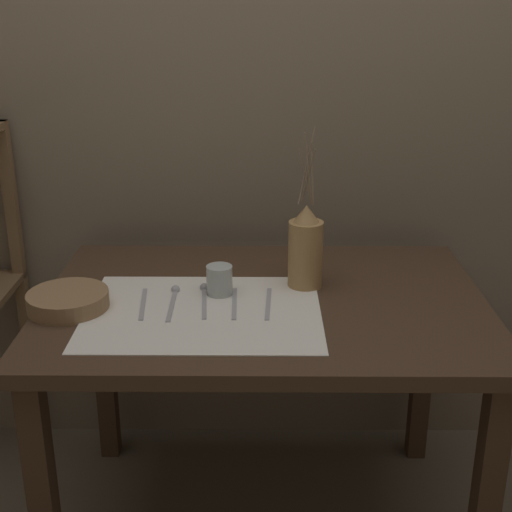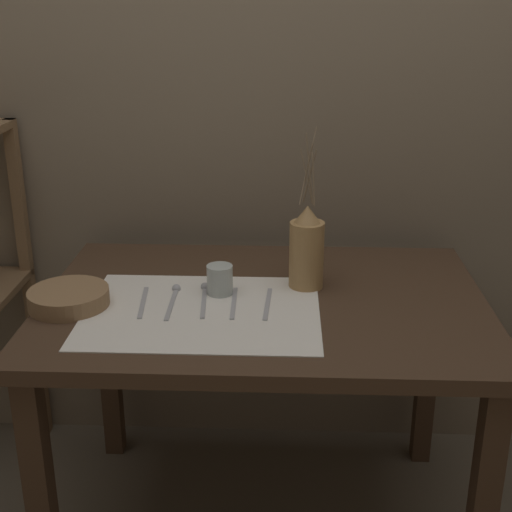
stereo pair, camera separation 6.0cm
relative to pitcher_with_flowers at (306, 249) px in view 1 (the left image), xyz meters
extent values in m
cube|color=#7A6B56|center=(-0.11, 0.44, 0.34)|extent=(7.00, 0.06, 2.40)
cube|color=#422D1E|center=(-0.11, -0.08, -0.13)|extent=(1.19, 0.83, 0.04)
cube|color=#422D1E|center=(-0.65, -0.44, -0.51)|extent=(0.06, 0.06, 0.71)
cube|color=#422D1E|center=(0.42, -0.44, -0.51)|extent=(0.06, 0.06, 0.71)
cube|color=#422D1E|center=(-0.65, 0.27, -0.51)|extent=(0.06, 0.06, 0.71)
cube|color=#422D1E|center=(0.42, 0.27, -0.51)|extent=(0.06, 0.06, 0.71)
cube|color=brown|center=(-0.93, 0.37, -0.29)|extent=(0.04, 0.04, 1.15)
cube|color=white|center=(-0.27, -0.18, -0.11)|extent=(0.60, 0.47, 0.00)
cylinder|color=#A87F4C|center=(0.00, 0.00, -0.02)|extent=(0.09, 0.09, 0.19)
cone|color=#A87F4C|center=(0.00, 0.00, 0.10)|extent=(0.07, 0.07, 0.05)
cylinder|color=#847056|center=(0.00, 0.00, 0.22)|extent=(0.03, 0.02, 0.20)
cylinder|color=#847056|center=(-0.01, 0.00, 0.21)|extent=(0.03, 0.03, 0.17)
cylinder|color=#847056|center=(0.00, 0.01, 0.23)|extent=(0.05, 0.04, 0.20)
cylinder|color=#847056|center=(0.01, -0.01, 0.20)|extent=(0.01, 0.02, 0.15)
cylinder|color=#847056|center=(0.00, 0.02, 0.20)|extent=(0.04, 0.03, 0.15)
cylinder|color=#847056|center=(0.00, 0.01, 0.20)|extent=(0.04, 0.01, 0.15)
cylinder|color=#8E6B47|center=(-0.62, -0.16, -0.09)|extent=(0.21, 0.21, 0.05)
cylinder|color=#B7C1BC|center=(-0.23, -0.06, -0.07)|extent=(0.07, 0.07, 0.08)
cube|color=#A8A8AD|center=(-0.43, -0.13, -0.11)|extent=(0.03, 0.20, 0.00)
cube|color=#A8A8AD|center=(-0.35, -0.14, -0.11)|extent=(0.01, 0.20, 0.00)
sphere|color=#A8A8AD|center=(-0.36, -0.05, -0.10)|extent=(0.02, 0.02, 0.02)
cube|color=#A8A8AD|center=(-0.27, -0.13, -0.11)|extent=(0.03, 0.20, 0.00)
sphere|color=#A8A8AD|center=(-0.28, -0.03, -0.10)|extent=(0.02, 0.02, 0.02)
cube|color=#A8A8AD|center=(-0.19, -0.13, -0.11)|extent=(0.02, 0.20, 0.00)
cube|color=#A8A8AD|center=(-0.10, -0.13, -0.11)|extent=(0.02, 0.20, 0.00)
camera|label=1|loc=(-0.12, -1.83, 0.67)|focal=50.00mm
camera|label=2|loc=(-0.06, -1.83, 0.67)|focal=50.00mm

